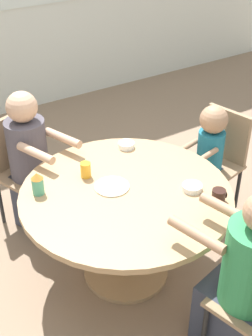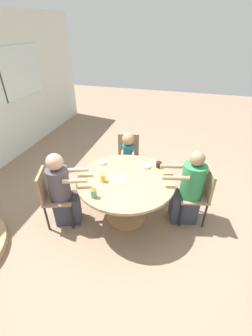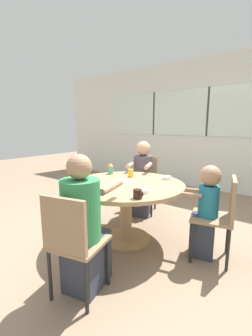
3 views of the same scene
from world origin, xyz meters
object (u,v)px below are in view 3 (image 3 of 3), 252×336
(person_man_blue_shirt, at_px, (84,230))
(chair_for_toddler, at_px, (222,212))
(sippy_cup, at_px, (111,168))
(bowl_white_shallow, at_px, (143,191))
(person_woman_green_shirt, at_px, (142,181))
(person_toddler, at_px, (206,212))
(juice_glass, at_px, (131,173))
(bowl_cereal, at_px, (166,178))
(coffee_mug, at_px, (138,194))
(chair_for_man_blue_shirt, at_px, (72,238))
(chair_for_woman_green_shirt, at_px, (145,179))
(folded_table_stack, at_px, (133,184))

(person_man_blue_shirt, bearing_deg, chair_for_toddler, 39.97)
(sippy_cup, height_order, bowl_white_shallow, sippy_cup)
(person_woman_green_shirt, relative_size, person_man_blue_shirt, 0.99)
(chair_for_toddler, xyz_separation_m, person_toddler, (-0.15, -0.04, -0.03))
(juice_glass, bearing_deg, bowl_cereal, 22.17)
(person_man_blue_shirt, distance_m, coffee_mug, 0.57)
(person_man_blue_shirt, height_order, juice_glass, person_man_blue_shirt)
(chair_for_man_blue_shirt, bearing_deg, chair_for_toddler, 44.88)
(chair_for_woman_green_shirt, distance_m, chair_for_toddler, 1.58)
(bowl_white_shallow, xyz_separation_m, folded_table_stack, (-1.70, 2.25, -0.68))
(person_woman_green_shirt, height_order, person_man_blue_shirt, person_man_blue_shirt)
(chair_for_woman_green_shirt, distance_m, juice_glass, 0.78)
(folded_table_stack, bearing_deg, person_woman_green_shirt, -49.71)
(bowl_cereal, bearing_deg, person_man_blue_shirt, -93.53)
(coffee_mug, height_order, bowl_white_shallow, coffee_mug)
(chair_for_woman_green_shirt, height_order, person_man_blue_shirt, person_man_blue_shirt)
(juice_glass, distance_m, folded_table_stack, 2.24)
(juice_glass, height_order, bowl_cereal, juice_glass)
(person_woman_green_shirt, xyz_separation_m, coffee_mug, (0.74, -1.23, 0.23))
(bowl_cereal, bearing_deg, sippy_cup, -166.79)
(person_woman_green_shirt, xyz_separation_m, person_toddler, (1.18, -0.63, -0.03))
(chair_for_woman_green_shirt, bearing_deg, sippy_cup, 60.73)
(chair_for_man_blue_shirt, relative_size, folded_table_stack, 0.59)
(chair_for_woman_green_shirt, bearing_deg, juice_glass, 87.74)
(sippy_cup, height_order, juice_glass, sippy_cup)
(person_toddler, bearing_deg, person_man_blue_shirt, 134.71)
(chair_for_man_blue_shirt, relative_size, juice_glass, 8.33)
(sippy_cup, xyz_separation_m, bowl_cereal, (0.77, 0.18, -0.06))
(bowl_white_shallow, distance_m, folded_table_stack, 2.90)
(folded_table_stack, bearing_deg, sippy_cup, -64.20)
(chair_for_toddler, xyz_separation_m, bowl_cereal, (-0.73, 0.21, 0.21))
(person_woman_green_shirt, height_order, coffee_mug, person_woman_green_shirt)
(sippy_cup, bearing_deg, person_man_blue_shirt, -58.94)
(person_toddler, bearing_deg, juice_glass, 72.29)
(chair_for_toddler, height_order, folded_table_stack, chair_for_toddler)
(chair_for_woman_green_shirt, distance_m, sippy_cup, 0.77)
(chair_for_toddler, bearing_deg, sippy_cup, 75.27)
(folded_table_stack, bearing_deg, person_toddler, -39.71)
(bowl_cereal, bearing_deg, chair_for_man_blue_shirt, -91.63)
(chair_for_man_blue_shirt, bearing_deg, bowl_white_shallow, 68.05)
(chair_for_toddler, distance_m, person_toddler, 0.16)
(coffee_mug, bearing_deg, bowl_cereal, 99.18)
(chair_for_man_blue_shirt, height_order, sippy_cup, chair_for_man_blue_shirt)
(chair_for_toddler, distance_m, person_man_blue_shirt, 1.38)
(coffee_mug, relative_size, bowl_cereal, 0.77)
(person_woman_green_shirt, xyz_separation_m, bowl_cereal, (0.60, -0.38, 0.21))
(sippy_cup, bearing_deg, bowl_cereal, 13.21)
(juice_glass, xyz_separation_m, bowl_cereal, (0.43, 0.17, -0.03))
(chair_for_toddler, bearing_deg, juice_glass, 74.59)
(chair_for_toddler, relative_size, bowl_cereal, 7.52)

